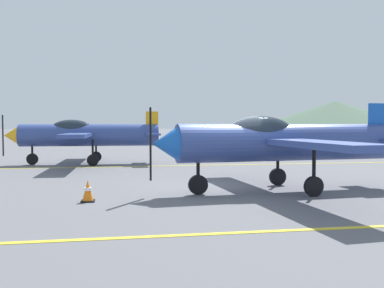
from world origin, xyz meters
The scene contains 8 objects.
ground_plane centered at (0.00, 0.00, 0.00)m, with size 400.00×400.00×0.00m, color slate.
apron_line_near centered at (0.00, -4.99, 0.01)m, with size 80.00×0.16×0.01m, color yellow.
apron_line_far centered at (0.00, 8.20, 0.01)m, with size 80.00×0.16×0.01m, color yellow.
airplane_near centered at (1.87, -0.29, 1.57)m, with size 8.09×9.30×2.78m.
airplane_mid centered at (-4.88, 10.02, 1.57)m, with size 8.01×9.25×2.78m.
car_sedan centered at (12.59, 17.39, 0.84)m, with size 2.06×4.32×1.62m.
traffic_cone_side centered at (-3.89, -1.14, 0.29)m, with size 0.36×0.36×0.59m.
hill_centerleft centered at (69.47, 120.57, 5.06)m, with size 63.79×63.79×10.12m, color #4C6651.
Camera 1 is at (-3.02, -12.68, 2.08)m, focal length 39.34 mm.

